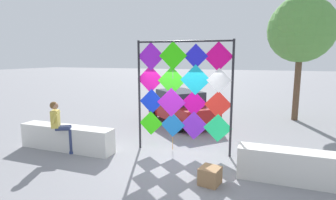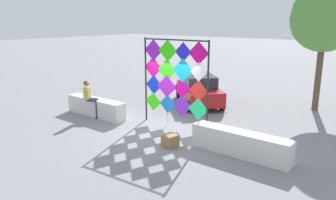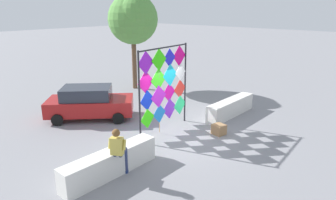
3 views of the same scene
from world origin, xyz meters
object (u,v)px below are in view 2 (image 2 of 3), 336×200
Objects in this scene: seated_vendor at (90,96)px; tree_far_right at (324,17)px; kite_display_rack at (175,77)px; parked_car at (199,89)px; cardboard_box_large at (170,140)px.

tree_far_right is at bearing 45.10° from seated_vendor.
parked_car is at bearing 108.12° from kite_display_rack.
tree_far_right reaches higher than parked_car.
kite_display_rack is 3.91m from parked_car.
kite_display_rack is 7.46× the size of cardboard_box_large.
tree_far_right is at bearing 25.35° from parked_car.
kite_display_rack is 0.61× the size of tree_far_right.
parked_car is at bearing -154.65° from tree_far_right.
seated_vendor is 0.42× the size of parked_car.
tree_far_right is (4.93, 2.34, 3.49)m from parked_car.
cardboard_box_large is 9.06m from tree_far_right.
tree_far_right reaches higher than cardboard_box_large.
kite_display_rack reaches higher than cardboard_box_large.
cardboard_box_large is at bearing -108.37° from tree_far_right.
tree_far_right is (2.56, 7.70, 4.03)m from cardboard_box_large.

